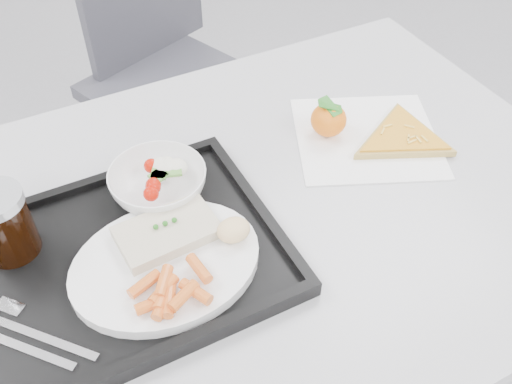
% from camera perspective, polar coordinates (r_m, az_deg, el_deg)
% --- Properties ---
extents(table, '(1.20, 0.80, 0.75)m').
position_cam_1_polar(table, '(0.95, -2.22, -4.99)').
color(table, '#A4A4A6').
rests_on(table, ground).
extents(chair, '(0.54, 0.55, 0.93)m').
position_cam_1_polar(chair, '(1.72, -9.42, 13.97)').
color(chair, '#36363D').
rests_on(chair, ground).
extents(tray, '(0.45, 0.35, 0.03)m').
position_cam_1_polar(tray, '(0.84, -13.15, -6.75)').
color(tray, black).
rests_on(tray, table).
extents(dinner_plate, '(0.27, 0.27, 0.02)m').
position_cam_1_polar(dinner_plate, '(0.81, -8.99, -7.10)').
color(dinner_plate, white).
rests_on(dinner_plate, tray).
extents(fish_fillet, '(0.15, 0.09, 0.03)m').
position_cam_1_polar(fish_fillet, '(0.82, -8.86, -3.95)').
color(fish_fillet, beige).
rests_on(fish_fillet, dinner_plate).
extents(bread_roll, '(0.06, 0.06, 0.03)m').
position_cam_1_polar(bread_roll, '(0.81, -2.26, -3.81)').
color(bread_roll, '#F1C690').
rests_on(bread_roll, dinner_plate).
extents(salad_bowl, '(0.15, 0.15, 0.05)m').
position_cam_1_polar(salad_bowl, '(0.90, -9.75, 0.91)').
color(salad_bowl, white).
rests_on(salad_bowl, tray).
extents(cola_glass, '(0.08, 0.08, 0.11)m').
position_cam_1_polar(cola_glass, '(0.86, -23.99, -2.83)').
color(cola_glass, black).
rests_on(cola_glass, tray).
extents(cutlery, '(0.14, 0.15, 0.01)m').
position_cam_1_polar(cutlery, '(0.81, -22.79, -12.61)').
color(cutlery, silver).
rests_on(cutlery, tray).
extents(napkin, '(0.33, 0.32, 0.00)m').
position_cam_1_polar(napkin, '(1.05, 10.98, 5.42)').
color(napkin, white).
rests_on(napkin, table).
extents(tangerine, '(0.08, 0.08, 0.07)m').
position_cam_1_polar(tangerine, '(1.02, 7.27, 7.20)').
color(tangerine, orange).
rests_on(tangerine, napkin).
extents(pizza_slice, '(0.22, 0.22, 0.02)m').
position_cam_1_polar(pizza_slice, '(1.05, 14.43, 5.33)').
color(pizza_slice, tan).
rests_on(pizza_slice, napkin).
extents(carrot_pile, '(0.11, 0.08, 0.02)m').
position_cam_1_polar(carrot_pile, '(0.76, -8.60, -9.77)').
color(carrot_pile, orange).
rests_on(carrot_pile, dinner_plate).
extents(salad_contents, '(0.09, 0.08, 0.03)m').
position_cam_1_polar(salad_contents, '(0.90, -9.24, 2.07)').
color(salad_contents, '#B21204').
rests_on(salad_contents, salad_bowl).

